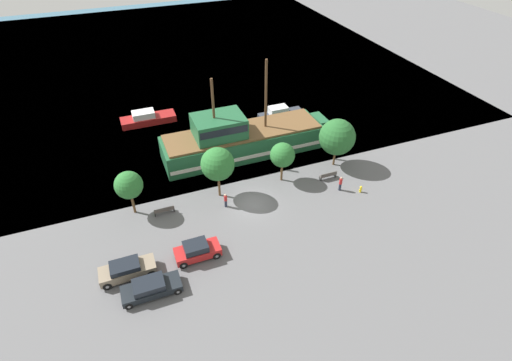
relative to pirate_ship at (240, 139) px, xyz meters
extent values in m
plane|color=#5B5B5E|center=(-2.06, -9.26, -1.91)|extent=(160.00, 160.00, 0.00)
plane|color=#38667F|center=(-2.06, 34.74, -1.91)|extent=(80.00, 80.00, 0.00)
cube|color=#1E5633|center=(0.32, 0.00, -0.56)|extent=(18.76, 5.19, 2.69)
cube|color=silver|center=(0.32, 0.00, -0.97)|extent=(18.38, 5.27, 0.45)
cube|color=#1E5633|center=(10.30, 0.00, -0.16)|extent=(1.40, 2.86, 1.88)
cube|color=brown|center=(0.32, 0.00, 0.91)|extent=(18.01, 4.78, 0.25)
cube|color=#1E5633|center=(-2.50, 0.00, 2.19)|extent=(5.63, 4.15, 2.31)
cube|color=black|center=(-2.50, 0.00, 2.54)|extent=(5.35, 4.21, 0.83)
cylinder|color=#4C331E|center=(3.13, 0.00, 5.05)|extent=(0.28, 0.28, 8.03)
cylinder|color=#4C331E|center=(-2.97, 0.00, 4.45)|extent=(0.28, 0.28, 6.83)
cube|color=maroon|center=(-9.03, 11.36, -1.47)|extent=(7.10, 2.31, 0.88)
cube|color=silver|center=(-9.56, 11.36, -0.62)|extent=(2.84, 1.80, 0.82)
cube|color=black|center=(-8.71, 11.36, -0.62)|extent=(0.12, 1.61, 0.65)
cube|color=#2D333D|center=(8.04, 6.23, -1.56)|extent=(6.17, 1.99, 0.70)
cube|color=silver|center=(7.57, 6.23, -0.73)|extent=(2.47, 1.55, 0.96)
cube|color=black|center=(8.32, 6.23, -0.73)|extent=(0.12, 1.39, 0.76)
cube|color=#B21E1E|center=(-8.91, -14.11, -1.29)|extent=(3.89, 1.74, 0.71)
cube|color=black|center=(-9.02, -14.11, -0.63)|extent=(2.03, 1.56, 0.61)
cylinder|color=black|center=(-7.46, -14.89, -1.55)|extent=(0.71, 0.22, 0.71)
cylinder|color=gray|center=(-7.46, -14.89, -1.55)|extent=(0.27, 0.25, 0.27)
cylinder|color=black|center=(-7.46, -13.33, -1.55)|extent=(0.71, 0.22, 0.71)
cylinder|color=gray|center=(-7.46, -13.33, -1.55)|extent=(0.27, 0.25, 0.27)
cylinder|color=black|center=(-10.36, -14.89, -1.55)|extent=(0.71, 0.22, 0.71)
cylinder|color=gray|center=(-10.36, -14.89, -1.55)|extent=(0.27, 0.25, 0.27)
cylinder|color=black|center=(-10.36, -13.33, -1.55)|extent=(0.71, 0.22, 0.71)
cylinder|color=gray|center=(-10.36, -13.33, -1.55)|extent=(0.27, 0.25, 0.27)
cube|color=#7F705B|center=(-14.75, -14.05, -1.27)|extent=(4.49, 1.74, 0.73)
cube|color=black|center=(-14.89, -14.05, -0.68)|extent=(2.33, 1.57, 0.46)
cylinder|color=black|center=(-13.01, -14.83, -1.55)|extent=(0.72, 0.22, 0.72)
cylinder|color=gray|center=(-13.01, -14.83, -1.55)|extent=(0.27, 0.25, 0.27)
cylinder|color=black|center=(-13.01, -13.27, -1.55)|extent=(0.72, 0.22, 0.72)
cylinder|color=gray|center=(-13.01, -13.27, -1.55)|extent=(0.27, 0.25, 0.27)
cylinder|color=black|center=(-16.49, -14.83, -1.55)|extent=(0.72, 0.22, 0.72)
cylinder|color=gray|center=(-16.49, -14.83, -1.55)|extent=(0.27, 0.25, 0.27)
cylinder|color=black|center=(-16.49, -13.27, -1.55)|extent=(0.72, 0.22, 0.72)
cylinder|color=gray|center=(-16.49, -13.27, -1.55)|extent=(0.27, 0.25, 0.27)
cube|color=black|center=(-13.24, -16.47, -1.40)|extent=(4.62, 1.82, 0.56)
cube|color=black|center=(-13.38, -16.47, -0.85)|extent=(2.40, 1.64, 0.53)
cylinder|color=black|center=(-11.37, -17.29, -1.60)|extent=(0.62, 0.22, 0.62)
cylinder|color=gray|center=(-11.37, -17.29, -1.60)|extent=(0.23, 0.25, 0.23)
cylinder|color=black|center=(-11.37, -15.65, -1.60)|extent=(0.62, 0.22, 0.62)
cylinder|color=gray|center=(-11.37, -15.65, -1.60)|extent=(0.23, 0.25, 0.23)
cylinder|color=black|center=(-15.12, -17.29, -1.60)|extent=(0.62, 0.22, 0.62)
cylinder|color=gray|center=(-15.12, -17.29, -1.60)|extent=(0.23, 0.25, 0.23)
cylinder|color=black|center=(-15.12, -15.65, -1.60)|extent=(0.62, 0.22, 0.62)
cylinder|color=gray|center=(-15.12, -15.65, -1.60)|extent=(0.23, 0.25, 0.23)
cylinder|color=yellow|center=(9.13, -11.57, -1.63)|extent=(0.22, 0.22, 0.56)
sphere|color=yellow|center=(9.13, -11.57, -1.27)|extent=(0.25, 0.25, 0.25)
cylinder|color=yellow|center=(8.97, -11.57, -1.60)|extent=(0.10, 0.09, 0.09)
cylinder|color=yellow|center=(9.29, -11.57, -1.60)|extent=(0.10, 0.09, 0.09)
cube|color=#4C4742|center=(-10.54, -7.49, -1.48)|extent=(1.96, 0.45, 0.05)
cube|color=#4C4742|center=(-10.54, -7.68, -1.26)|extent=(1.96, 0.06, 0.40)
cube|color=#2D2D2D|center=(-11.46, -7.49, -1.71)|extent=(0.12, 0.36, 0.40)
cube|color=#2D2D2D|center=(-9.62, -7.49, -1.71)|extent=(0.12, 0.36, 0.40)
cube|color=#4C4742|center=(7.12, -8.25, -1.48)|extent=(1.94, 0.45, 0.05)
cube|color=#4C4742|center=(7.12, -8.45, -1.26)|extent=(1.94, 0.06, 0.40)
cube|color=#2D2D2D|center=(6.21, -8.25, -1.71)|extent=(0.12, 0.36, 0.40)
cube|color=#2D2D2D|center=(8.03, -8.25, -1.71)|extent=(0.12, 0.36, 0.40)
cylinder|color=#232838|center=(-4.64, -8.68, -1.52)|extent=(0.27, 0.27, 0.78)
cylinder|color=#B22323|center=(-4.64, -8.68, -0.83)|extent=(0.32, 0.32, 0.60)
sphere|color=beige|center=(-4.64, -8.68, -0.43)|extent=(0.21, 0.21, 0.21)
cylinder|color=#232838|center=(7.29, -10.49, -1.50)|extent=(0.27, 0.27, 0.82)
cylinder|color=#B22323|center=(7.29, -10.49, -0.77)|extent=(0.32, 0.32, 0.63)
sphere|color=tan|center=(7.29, -10.49, -0.35)|extent=(0.22, 0.22, 0.22)
cylinder|color=brown|center=(-13.21, -6.24, -0.79)|extent=(0.24, 0.24, 2.23)
sphere|color=#286B2D|center=(-13.21, -6.24, 1.45)|extent=(2.66, 2.66, 2.66)
cylinder|color=brown|center=(-4.69, -6.76, -0.66)|extent=(0.24, 0.24, 2.50)
sphere|color=#286B2D|center=(-4.69, -6.76, 2.01)|extent=(3.34, 3.34, 3.34)
cylinder|color=brown|center=(2.31, -6.66, -0.85)|extent=(0.24, 0.24, 2.12)
sphere|color=#286B2D|center=(2.31, -6.66, 1.32)|extent=(2.61, 2.61, 2.61)
cylinder|color=brown|center=(9.04, -6.17, -0.93)|extent=(0.24, 0.24, 1.95)
sphere|color=#235B28|center=(9.04, -6.17, 1.73)|extent=(3.98, 3.98, 3.98)
camera|label=1|loc=(-12.73, -37.78, 24.34)|focal=28.00mm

